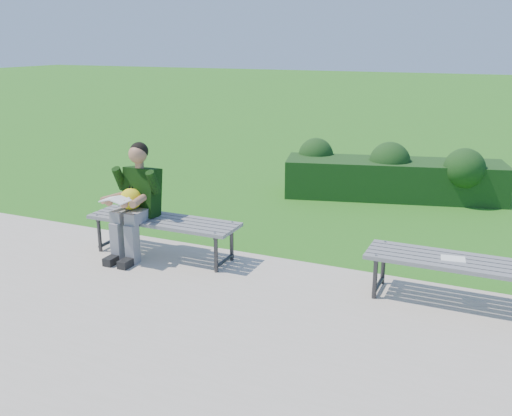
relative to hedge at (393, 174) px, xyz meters
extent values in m
plane|color=#247D24|center=(-0.59, -3.27, -0.38)|extent=(80.00, 80.00, 0.00)
cube|color=beige|center=(-0.59, -5.02, -0.37)|extent=(30.00, 3.50, 0.02)
cube|color=#133715|center=(0.01, 0.00, -0.08)|extent=(3.51, 1.66, 0.60)
sphere|color=#133715|center=(-1.32, 0.06, 0.19)|extent=(0.71, 0.71, 0.58)
sphere|color=#133715|center=(-0.06, -0.02, 0.19)|extent=(0.79, 0.79, 0.65)
sphere|color=#133715|center=(1.06, -0.02, 0.19)|extent=(0.75, 0.75, 0.62)
cube|color=slate|center=(-1.90, -3.95, 0.07)|extent=(1.80, 0.08, 0.04)
cube|color=slate|center=(-1.90, -3.85, 0.07)|extent=(1.80, 0.08, 0.04)
cube|color=slate|center=(-1.90, -3.74, 0.07)|extent=(1.80, 0.08, 0.04)
cube|color=slate|center=(-1.90, -3.64, 0.07)|extent=(1.80, 0.08, 0.04)
cube|color=slate|center=(-1.90, -3.54, 0.07)|extent=(1.80, 0.08, 0.04)
cylinder|color=#2D2D30|center=(-2.68, -3.93, -0.15)|extent=(0.04, 0.04, 0.41)
cylinder|color=#2D2D30|center=(-2.68, -3.55, -0.15)|extent=(0.04, 0.04, 0.41)
cylinder|color=#2D2D30|center=(-2.68, -3.74, 0.03)|extent=(0.04, 0.42, 0.04)
cylinder|color=#2D2D30|center=(-2.68, -3.74, -0.30)|extent=(0.04, 0.42, 0.04)
cylinder|color=gray|center=(-2.68, -3.95, 0.10)|extent=(0.02, 0.02, 0.01)
cylinder|color=gray|center=(-2.68, -3.54, 0.10)|extent=(0.02, 0.02, 0.01)
cylinder|color=#2D2D30|center=(-1.12, -3.93, -0.15)|extent=(0.04, 0.04, 0.41)
cylinder|color=#2D2D30|center=(-1.12, -3.55, -0.15)|extent=(0.04, 0.04, 0.41)
cylinder|color=#2D2D30|center=(-1.12, -3.74, 0.03)|extent=(0.04, 0.42, 0.04)
cylinder|color=#2D2D30|center=(-1.12, -3.74, -0.30)|extent=(0.04, 0.42, 0.04)
cylinder|color=gray|center=(-1.12, -3.95, 0.10)|extent=(0.02, 0.02, 0.01)
cylinder|color=gray|center=(-1.12, -3.54, 0.10)|extent=(0.02, 0.02, 0.01)
cube|color=slate|center=(1.37, -3.90, 0.07)|extent=(1.80, 0.08, 0.04)
cube|color=slate|center=(1.37, -3.80, 0.07)|extent=(1.80, 0.08, 0.04)
cube|color=slate|center=(1.37, -3.70, 0.07)|extent=(1.80, 0.08, 0.04)
cube|color=slate|center=(1.37, -3.59, 0.07)|extent=(1.80, 0.08, 0.04)
cube|color=slate|center=(1.37, -3.49, 0.07)|extent=(1.80, 0.08, 0.04)
cylinder|color=#2D2D30|center=(0.59, -3.89, -0.15)|extent=(0.04, 0.04, 0.41)
cylinder|color=#2D2D30|center=(0.59, -3.51, -0.15)|extent=(0.04, 0.04, 0.41)
cylinder|color=#2D2D30|center=(0.59, -3.70, 0.03)|extent=(0.04, 0.42, 0.04)
cylinder|color=#2D2D30|center=(0.59, -3.70, -0.30)|extent=(0.04, 0.42, 0.04)
cylinder|color=gray|center=(0.59, -3.90, 0.10)|extent=(0.02, 0.02, 0.01)
cylinder|color=gray|center=(0.59, -3.49, 0.10)|extent=(0.02, 0.02, 0.01)
cube|color=gray|center=(-2.30, -3.90, 0.16)|extent=(0.14, 0.42, 0.13)
cube|color=gray|center=(-2.10, -3.90, 0.16)|extent=(0.14, 0.42, 0.13)
cube|color=gray|center=(-2.30, -4.08, -0.13)|extent=(0.12, 0.13, 0.45)
cube|color=gray|center=(-2.10, -4.08, -0.13)|extent=(0.12, 0.13, 0.45)
cube|color=black|center=(-2.30, -4.18, -0.31)|extent=(0.11, 0.26, 0.09)
cube|color=black|center=(-2.10, -4.18, -0.31)|extent=(0.11, 0.26, 0.09)
cube|color=black|center=(-2.20, -3.70, 0.37)|extent=(0.40, 0.30, 0.59)
cylinder|color=#AB7053|center=(-2.20, -3.72, 0.69)|extent=(0.10, 0.10, 0.08)
sphere|color=#AB7053|center=(-2.20, -3.74, 0.82)|extent=(0.21, 0.21, 0.21)
sphere|color=black|center=(-2.20, -3.71, 0.85)|extent=(0.21, 0.21, 0.21)
cylinder|color=black|center=(-2.43, -3.80, 0.53)|extent=(0.10, 0.21, 0.30)
cylinder|color=black|center=(-1.97, -3.80, 0.53)|extent=(0.10, 0.21, 0.30)
cylinder|color=#AB7053|center=(-2.37, -4.02, 0.36)|extent=(0.14, 0.31, 0.08)
cylinder|color=#AB7053|center=(-2.03, -4.02, 0.36)|extent=(0.14, 0.31, 0.08)
sphere|color=#AB7053|center=(-2.30, -4.18, 0.36)|extent=(0.09, 0.09, 0.09)
sphere|color=#AB7053|center=(-2.10, -4.18, 0.36)|extent=(0.09, 0.09, 0.09)
sphere|color=#F4E90B|center=(-2.20, -3.92, 0.34)|extent=(0.24, 0.24, 0.24)
cone|color=orange|center=(-2.20, -4.04, 0.34)|extent=(0.07, 0.07, 0.07)
cone|color=black|center=(-2.21, -3.91, 0.47)|extent=(0.03, 0.04, 0.08)
cone|color=black|center=(-2.18, -3.90, 0.47)|extent=(0.03, 0.04, 0.06)
sphere|color=white|center=(-2.24, -4.02, 0.37)|extent=(0.04, 0.04, 0.04)
sphere|color=white|center=(-2.15, -4.02, 0.37)|extent=(0.04, 0.04, 0.04)
cube|color=white|center=(-2.27, -4.20, 0.41)|extent=(0.15, 0.20, 0.05)
cube|color=white|center=(-2.12, -4.20, 0.41)|extent=(0.15, 0.20, 0.05)
cube|color=white|center=(1.27, -3.70, 0.09)|extent=(0.24, 0.19, 0.01)
camera|label=1|loc=(1.61, -9.01, 2.07)|focal=40.00mm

